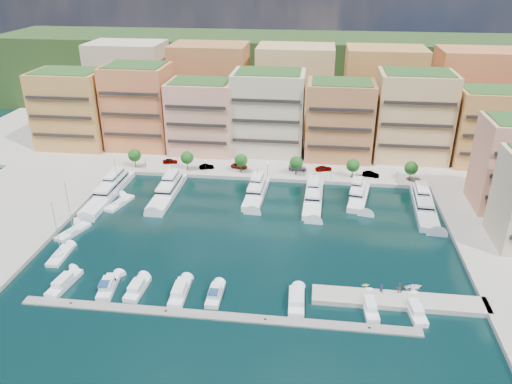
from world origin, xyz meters
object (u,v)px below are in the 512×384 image
cruiser_8 (370,307)px  tree_3 (296,163)px  cruiser_6 (296,301)px  cruiser_9 (415,310)px  tender_2 (414,287)px  car_3 (297,168)px  sailboat_1 (73,232)px  car_2 (239,166)px  tree_5 (411,168)px  tree_0 (134,155)px  car_5 (371,174)px  sailboat_2 (120,204)px  lamppost_3 (331,170)px  yacht_1 (168,190)px  cruiser_4 (215,295)px  car_4 (323,168)px  tender_1 (365,285)px  cruiser_0 (64,283)px  yacht_4 (313,197)px  person_1 (399,288)px  lamppost_2 (268,167)px  cruiser_1 (108,287)px  person_0 (381,288)px  yacht_6 (424,204)px  yacht_3 (256,191)px  cruiser_3 (180,292)px  cruiser_2 (137,289)px  car_1 (207,167)px  sailboat_0 (60,256)px  lamppost_4 (397,174)px  lamppost_1 (206,164)px  yacht_0 (110,190)px  lamppost_0 (145,162)px  car_0 (170,161)px  tree_1 (187,158)px  tree_4 (353,165)px  tree_2 (241,160)px

cruiser_8 → tree_3: bearing=105.8°
cruiser_6 → cruiser_9: same height
tender_2 → car_3: bearing=2.4°
sailboat_1 → car_2: size_ratio=2.65×
tree_5 → tree_0: bearing=180.0°
tree_3 → car_5: size_ratio=1.19×
sailboat_2 → sailboat_1: size_ratio=1.00×
tree_3 → lamppost_3: bearing=-13.0°
yacht_1 → cruiser_4: size_ratio=3.13×
car_4 → sailboat_1: bearing=108.7°
yacht_1 → tender_1: yacht_1 is taller
yacht_1 → cruiser_0: (-8.37, -43.02, -0.54)m
yacht_4 → person_1: 42.49m
lamppost_2 → cruiser_1: bearing=-114.1°
person_0 → tender_1: bearing=-10.1°
yacht_1 → yacht_6: same height
cruiser_6 → sailboat_2: bearing=143.5°
lamppost_3 → tender_1: bearing=-82.8°
cruiser_8 → cruiser_9: bearing=-0.0°
yacht_3 → cruiser_3: size_ratio=2.12×
yacht_3 → cruiser_4: yacht_3 is taller
cruiser_2 → person_1: bearing=5.2°
car_1 → tender_1: bearing=-160.0°
cruiser_0 → tender_2: size_ratio=2.67×
tree_0 → sailboat_0: (0.46, -48.58, -4.43)m
lamppost_4 → car_2: bearing=173.4°
lamppost_1 → sailboat_2: (-18.25, -20.69, -3.52)m
yacht_0 → cruiser_4: (37.11, -41.11, -0.64)m
cruiser_4 → car_4: size_ratio=1.53×
cruiser_6 → car_1: car_1 is taller
lamppost_2 → car_5: bearing=6.8°
lamppost_1 → yacht_3: size_ratio=0.22×
cruiser_6 → car_4: size_ratio=1.77×
yacht_0 → sailboat_2: size_ratio=2.07×
lamppost_0 → yacht_3: (34.16, -10.78, -2.62)m
tree_5 → sailboat_1: size_ratio=0.43×
cruiser_0 → tender_2: cruiser_0 is taller
cruiser_8 → car_3: 63.58m
car_0 → cruiser_6: bearing=-159.0°
tree_1 → car_3: bearing=6.0°
lamppost_0 → sailboat_2: bearing=-90.7°
lamppost_3 → cruiser_9: (14.42, -55.79, -3.28)m
cruiser_1 → tree_3: bearing=60.4°
lamppost_3 → lamppost_4: bearing=0.0°
tree_4 → sailboat_0: (-63.54, -48.58, -4.43)m
yacht_0 → car_3: yacht_0 is taller
tree_4 → person_1: size_ratio=2.85×
tree_2 → cruiser_9: size_ratio=0.65×
tree_4 → cruiser_2: size_ratio=0.72×
cruiser_6 → sailboat_0: bearing=169.4°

